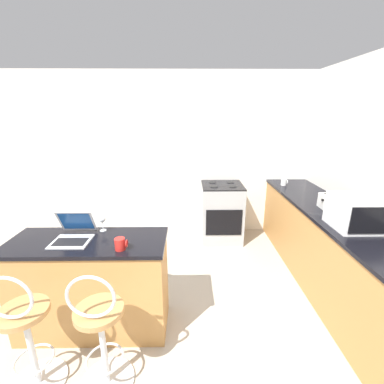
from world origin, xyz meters
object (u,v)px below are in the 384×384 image
stove_range (221,212)px  mug_red (120,244)px  wine_glass_tall (102,220)px  bar_stool_far (101,334)px  laptop (74,232)px  bar_stool_near (26,335)px  toaster (333,203)px  microwave (362,212)px  mug_white (284,182)px

stove_range → mug_red: 2.29m
stove_range → wine_glass_tall: bearing=-129.5°
bar_stool_far → stove_range: 2.64m
laptop → wine_glass_tall: size_ratio=2.18×
laptop → bar_stool_near: bearing=-103.1°
toaster → mug_red: bearing=-158.3°
laptop → microwave: size_ratio=0.65×
microwave → mug_white: microwave is taller
bar_stool_near → wine_glass_tall: 1.00m
bar_stool_far → mug_white: 3.16m
microwave → wine_glass_tall: bearing=-179.1°
bar_stool_near → stove_range: 2.90m
bar_stool_far → microwave: bearing=19.5°
laptop → microwave: 2.66m
bar_stool_near → stove_range: bearing=54.9°
laptop → bar_stool_far: bearing=-57.8°
mug_red → toaster: bearing=21.7°
laptop → mug_white: 3.00m
microwave → mug_red: bearing=-169.9°
toaster → bar_stool_near: bearing=-155.3°
laptop → wine_glass_tall: laptop is taller
microwave → mug_red: microwave is taller
bar_stool_near → mug_white: size_ratio=10.50×
laptop → toaster: size_ratio=1.28×
laptop → mug_red: bearing=-23.1°
laptop → stove_range: 2.39m
bar_stool_near → microwave: size_ratio=1.96×
mug_white → bar_stool_far: bearing=-131.8°
bar_stool_far → laptop: bearing=122.2°
mug_white → wine_glass_tall: bearing=-145.3°
microwave → stove_range: size_ratio=0.56×
stove_range → wine_glass_tall: (-1.33, -1.61, 0.57)m
bar_stool_far → wine_glass_tall: (-0.18, 0.76, 0.55)m
stove_range → bar_stool_far: bearing=-115.8°
bar_stool_far → stove_range: (1.15, 2.37, -0.02)m
bar_stool_near → laptop: size_ratio=3.01×
laptop → stove_range: bearing=49.1°
laptop → stove_range: laptop is taller
laptop → microwave: bearing=4.2°
microwave → wine_glass_tall: size_ratio=3.35×
microwave → mug_white: (-0.18, 1.52, -0.11)m
wine_glass_tall → mug_white: wine_glass_tall is taller
bar_stool_far → mug_white: size_ratio=10.50×
microwave → mug_white: size_ratio=5.36×
bar_stool_near → stove_range: (1.67, 2.37, -0.02)m
bar_stool_near → microwave: 2.96m
microwave → mug_white: 1.54m
bar_stool_near → wine_glass_tall: wine_glass_tall is taller
toaster → bar_stool_far: bearing=-150.5°
toaster → mug_white: toaster is taller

